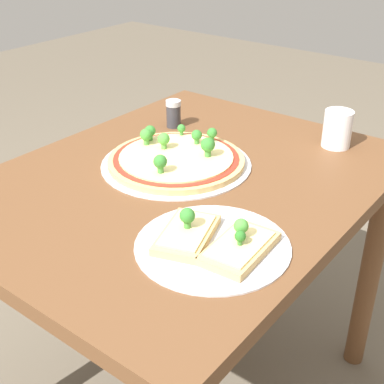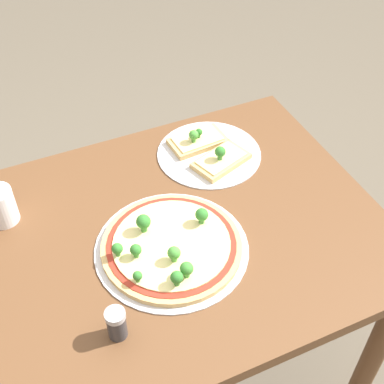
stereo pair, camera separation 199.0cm
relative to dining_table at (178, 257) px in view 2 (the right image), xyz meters
The scene contains 6 objects.
ground_plane 0.63m from the dining_table, ahead, with size 8.00×8.00×0.00m, color brown.
dining_table is the anchor object (origin of this frame).
pizza_tray_whole 0.15m from the dining_table, 53.93° to the left, with size 0.37×0.37×0.07m.
pizza_tray_slice 0.32m from the dining_table, 130.76° to the right, with size 0.30×0.30×0.07m.
drinking_cup 0.47m from the dining_table, 28.28° to the right, with size 0.07×0.07×0.10m, color white.
condiment_shaker 0.35m from the dining_table, 43.80° to the left, with size 0.04×0.04×0.08m.
Camera 2 is at (0.33, 0.82, 1.74)m, focal length 50.00 mm.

